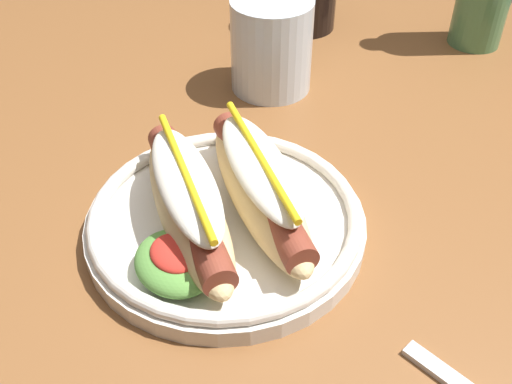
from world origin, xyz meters
TOP-DOWN VIEW (x-y plane):
  - dining_table at (0.00, 0.00)m, footprint 1.22×0.81m
  - hot_dog_plate at (0.07, -0.17)m, footprint 0.23×0.23m
  - water_cup at (-0.10, -0.01)m, footprint 0.09×0.09m

SIDE VIEW (x-z plane):
  - dining_table at x=0.00m, z-range 0.26..1.00m
  - hot_dog_plate at x=0.07m, z-range 0.73..0.80m
  - water_cup at x=-0.10m, z-range 0.74..0.84m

